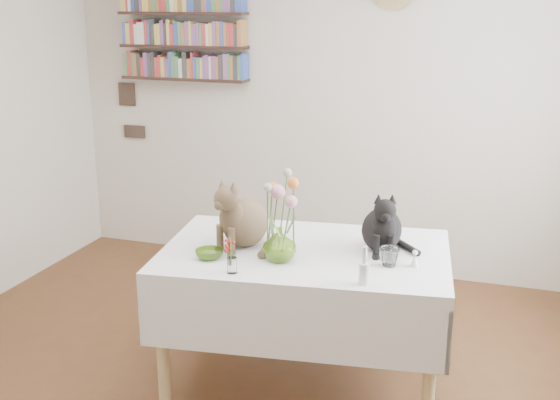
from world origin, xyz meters
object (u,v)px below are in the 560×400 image
(dining_table, at_px, (305,285))
(flower_vase, at_px, (280,244))
(black_cat, at_px, (382,218))
(bookshelf_unit, at_px, (183,18))
(tabby_cat, at_px, (245,210))

(dining_table, bearing_deg, flower_vase, -112.64)
(black_cat, distance_m, bookshelf_unit, 2.54)
(dining_table, relative_size, bookshelf_unit, 1.54)
(dining_table, distance_m, bookshelf_unit, 2.54)
(black_cat, xyz_separation_m, flower_vase, (-0.44, -0.31, -0.08))
(dining_table, relative_size, tabby_cat, 4.12)
(black_cat, bearing_deg, bookshelf_unit, 124.19)
(black_cat, height_order, flower_vase, black_cat)
(tabby_cat, relative_size, flower_vase, 2.22)
(black_cat, distance_m, flower_vase, 0.54)
(black_cat, bearing_deg, tabby_cat, 176.96)
(tabby_cat, bearing_deg, bookshelf_unit, 144.87)
(tabby_cat, xyz_separation_m, bookshelf_unit, (-1.14, 1.68, 0.89))
(dining_table, bearing_deg, bookshelf_unit, 131.07)
(dining_table, xyz_separation_m, bookshelf_unit, (-1.45, 1.66, 1.26))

